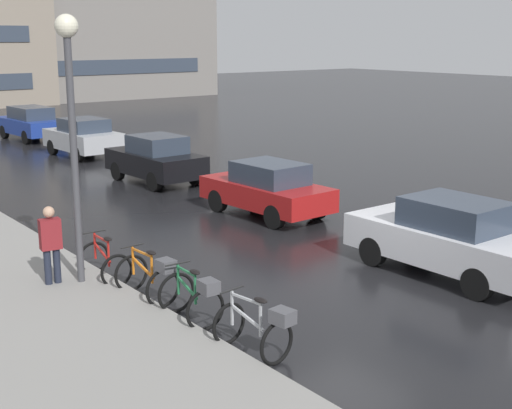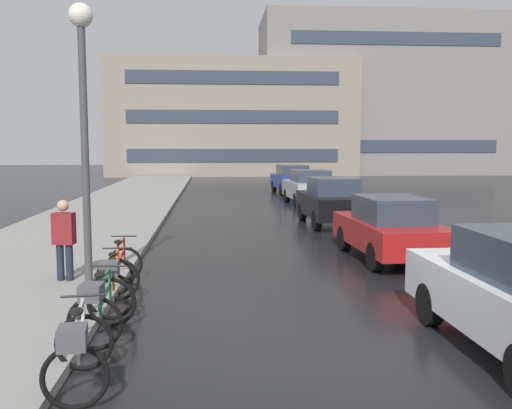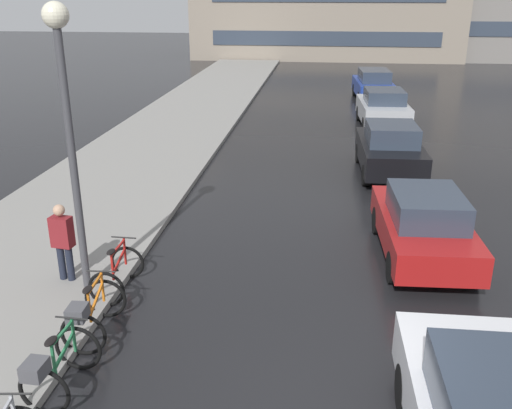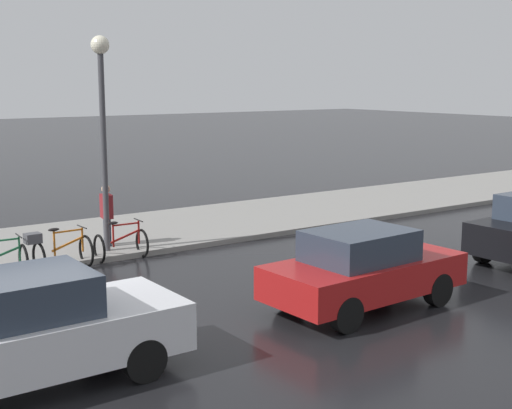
{
  "view_description": "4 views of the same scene",
  "coord_description": "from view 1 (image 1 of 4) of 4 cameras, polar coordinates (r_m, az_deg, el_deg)",
  "views": [
    {
      "loc": [
        -9.64,
        -9.65,
        4.89
      ],
      "look_at": [
        0.18,
        3.15,
        1.07
      ],
      "focal_mm": 50.0,
      "sensor_mm": 36.0,
      "label": 1
    },
    {
      "loc": [
        -1.86,
        -7.67,
        2.75
      ],
      "look_at": [
        -0.9,
        4.97,
        1.41
      ],
      "focal_mm": 40.0,
      "sensor_mm": 36.0,
      "label": 2
    },
    {
      "loc": [
        0.16,
        -6.06,
        5.47
      ],
      "look_at": [
        -1.12,
        4.41,
        1.46
      ],
      "focal_mm": 40.0,
      "sensor_mm": 36.0,
      "label": 3
    },
    {
      "loc": [
        11.83,
        -3.58,
        4.25
      ],
      "look_at": [
        -0.31,
        4.84,
        1.67
      ],
      "focal_mm": 50.0,
      "sensor_mm": 36.0,
      "label": 4
    }
  ],
  "objects": [
    {
      "name": "streetlamp",
      "position": [
        13.93,
        -14.59,
        7.89
      ],
      "size": [
        0.44,
        0.44,
        5.29
      ],
      "color": "#424247",
      "rests_on": "ground"
    },
    {
      "name": "bicycle_second",
      "position": [
        12.45,
        -4.97,
        -7.35
      ],
      "size": [
        0.8,
        1.35,
        1.0
      ],
      "color": "black",
      "rests_on": "ground"
    },
    {
      "name": "ground_plane",
      "position": [
        14.49,
        7.06,
        -6.5
      ],
      "size": [
        140.0,
        140.0,
        0.0
      ],
      "primitive_type": "plane",
      "color": "black"
    },
    {
      "name": "building_facade_side",
      "position": [
        59.89,
        -14.84,
        15.07
      ],
      "size": [
        22.26,
        8.97,
        14.29
      ],
      "color": "gray",
      "rests_on": "ground"
    },
    {
      "name": "car_black",
      "position": [
        24.48,
        -8.02,
        3.61
      ],
      "size": [
        1.93,
        3.93,
        1.63
      ],
      "color": "black",
      "rests_on": "ground"
    },
    {
      "name": "car_white",
      "position": [
        15.38,
        15.17,
        -2.53
      ],
      "size": [
        1.85,
        4.31,
        1.63
      ],
      "color": "silver",
      "rests_on": "ground"
    },
    {
      "name": "bicycle_third",
      "position": [
        13.56,
        -8.43,
        -5.67
      ],
      "size": [
        0.81,
        1.46,
        1.01
      ],
      "color": "black",
      "rests_on": "ground"
    },
    {
      "name": "car_blue",
      "position": [
        36.13,
        -17.6,
        6.25
      ],
      "size": [
        2.02,
        4.21,
        1.6
      ],
      "color": "navy",
      "rests_on": "ground"
    },
    {
      "name": "car_red",
      "position": [
        19.72,
        0.89,
        1.26
      ],
      "size": [
        1.91,
        4.01,
        1.52
      ],
      "color": "#AD1919",
      "rests_on": "ground"
    },
    {
      "name": "car_silver",
      "position": [
        30.52,
        -13.65,
        5.27
      ],
      "size": [
        2.06,
        3.84,
        1.59
      ],
      "color": "#B2B5BA",
      "rests_on": "ground"
    },
    {
      "name": "bicycle_nearest",
      "position": [
        11.18,
        0.24,
        -9.79
      ],
      "size": [
        0.85,
        1.44,
        0.99
      ],
      "color": "black",
      "rests_on": "ground"
    },
    {
      "name": "bicycle_farthest",
      "position": [
        14.91,
        -12.0,
        -4.53
      ],
      "size": [
        0.72,
        1.17,
        0.96
      ],
      "color": "black",
      "rests_on": "ground"
    },
    {
      "name": "pedestrian",
      "position": [
        14.44,
        -16.09,
        -3.01
      ],
      "size": [
        0.43,
        0.29,
        1.7
      ],
      "color": "#1E2333",
      "rests_on": "ground"
    }
  ]
}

